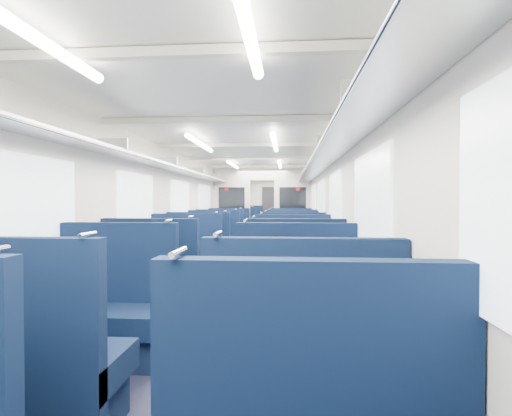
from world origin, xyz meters
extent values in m
cube|color=black|center=(0.00, 0.00, 0.00)|extent=(2.80, 18.00, 0.01)
cube|color=white|center=(0.00, 0.00, 2.35)|extent=(2.80, 18.00, 0.01)
cube|color=beige|center=(-1.40, 0.00, 1.18)|extent=(0.02, 18.00, 2.35)
cube|color=black|center=(-1.39, 0.00, 0.35)|extent=(0.03, 17.90, 0.70)
cube|color=beige|center=(1.40, 0.00, 1.18)|extent=(0.02, 18.00, 2.35)
cube|color=black|center=(1.39, 0.00, 0.35)|extent=(0.03, 17.90, 0.70)
cube|color=beige|center=(0.00, 9.00, 1.18)|extent=(2.80, 0.02, 2.35)
cube|color=#B2B5BA|center=(-1.22, 0.00, 1.97)|extent=(0.34, 17.40, 0.04)
cylinder|color=silver|center=(-1.04, 0.00, 1.95)|extent=(0.02, 17.40, 0.02)
cube|color=#B2B5BA|center=(-1.22, -4.00, 2.05)|extent=(0.34, 0.03, 0.14)
cube|color=#B2B5BA|center=(-1.22, -2.00, 2.05)|extent=(0.34, 0.03, 0.14)
cube|color=#B2B5BA|center=(-1.22, 0.00, 2.05)|extent=(0.34, 0.03, 0.14)
cube|color=#B2B5BA|center=(-1.22, 2.00, 2.05)|extent=(0.34, 0.03, 0.14)
cube|color=#B2B5BA|center=(-1.22, 4.00, 2.05)|extent=(0.34, 0.03, 0.14)
cube|color=#B2B5BA|center=(-1.22, 6.00, 2.05)|extent=(0.34, 0.03, 0.14)
cube|color=#B2B5BA|center=(-1.22, 8.00, 2.05)|extent=(0.34, 0.03, 0.14)
cube|color=#B2B5BA|center=(1.22, 0.00, 1.97)|extent=(0.34, 17.40, 0.04)
cylinder|color=silver|center=(1.04, 0.00, 1.95)|extent=(0.02, 17.40, 0.02)
cube|color=#B2B5BA|center=(1.22, -6.00, 2.05)|extent=(0.34, 0.03, 0.14)
cube|color=#B2B5BA|center=(1.22, -4.00, 2.05)|extent=(0.34, 0.03, 0.14)
cube|color=#B2B5BA|center=(1.22, -2.00, 2.05)|extent=(0.34, 0.03, 0.14)
cube|color=#B2B5BA|center=(1.22, 0.00, 2.05)|extent=(0.34, 0.03, 0.14)
cube|color=#B2B5BA|center=(1.22, 2.00, 2.05)|extent=(0.34, 0.03, 0.14)
cube|color=#B2B5BA|center=(1.22, 4.00, 2.05)|extent=(0.34, 0.03, 0.14)
cube|color=#B2B5BA|center=(1.22, 6.00, 2.05)|extent=(0.34, 0.03, 0.14)
cube|color=#B2B5BA|center=(1.22, 8.00, 2.05)|extent=(0.34, 0.03, 0.14)
cube|color=white|center=(-1.38, -5.20, 1.42)|extent=(0.02, 1.30, 0.75)
cube|color=white|center=(-1.38, -2.90, 1.42)|extent=(0.02, 1.30, 0.75)
cube|color=white|center=(-1.38, -0.60, 1.42)|extent=(0.02, 1.30, 0.75)
cube|color=white|center=(-1.38, 1.70, 1.42)|extent=(0.02, 1.30, 0.75)
cube|color=white|center=(-1.38, 4.50, 1.42)|extent=(0.02, 1.30, 0.75)
cube|color=white|center=(-1.38, 6.80, 1.42)|extent=(0.02, 1.30, 0.75)
cube|color=white|center=(1.38, -5.20, 1.42)|extent=(0.02, 1.30, 0.75)
cube|color=white|center=(1.38, -2.90, 1.42)|extent=(0.02, 1.30, 0.75)
cube|color=white|center=(1.38, -0.60, 1.42)|extent=(0.02, 1.30, 0.75)
cube|color=white|center=(1.38, 1.70, 1.42)|extent=(0.02, 1.30, 0.75)
cube|color=white|center=(1.38, 4.50, 1.42)|extent=(0.02, 1.30, 0.75)
cube|color=white|center=(1.38, 6.80, 1.42)|extent=(0.02, 1.30, 0.75)
cube|color=silver|center=(0.00, -6.00, 2.31)|extent=(2.70, 0.06, 0.06)
cube|color=silver|center=(0.00, -4.00, 2.31)|extent=(2.70, 0.06, 0.06)
cube|color=silver|center=(0.00, -2.00, 2.31)|extent=(2.70, 0.06, 0.06)
cube|color=silver|center=(0.00, 0.00, 2.31)|extent=(2.70, 0.06, 0.06)
cube|color=silver|center=(0.00, 2.00, 2.31)|extent=(2.70, 0.06, 0.06)
cube|color=silver|center=(0.00, 4.00, 2.31)|extent=(2.70, 0.06, 0.06)
cube|color=silver|center=(0.00, 6.00, 2.31)|extent=(2.70, 0.06, 0.06)
cube|color=silver|center=(0.00, 8.00, 2.31)|extent=(2.70, 0.06, 0.06)
cylinder|color=white|center=(-0.55, -6.50, 2.26)|extent=(0.07, 1.60, 0.07)
cylinder|color=white|center=(-0.55, -2.50, 2.26)|extent=(0.07, 1.60, 0.07)
cylinder|color=white|center=(-0.55, 1.00, 2.26)|extent=(0.07, 1.60, 0.07)
cylinder|color=white|center=(-0.55, 5.50, 2.26)|extent=(0.07, 1.60, 0.07)
cylinder|color=white|center=(0.55, -6.50, 2.26)|extent=(0.07, 1.60, 0.07)
cylinder|color=white|center=(0.55, -2.50, 2.26)|extent=(0.07, 1.60, 0.07)
cylinder|color=white|center=(0.55, 1.00, 2.26)|extent=(0.07, 1.60, 0.07)
cylinder|color=white|center=(0.55, 5.50, 2.26)|extent=(0.07, 1.60, 0.07)
cube|color=black|center=(0.00, 8.94, 1.00)|extent=(0.75, 0.06, 2.00)
cube|color=silver|center=(-0.88, 3.09, 1.18)|extent=(1.05, 0.08, 2.35)
cube|color=black|center=(-0.87, 3.04, 1.40)|extent=(0.76, 0.02, 0.80)
cylinder|color=#B30B1D|center=(-1.02, 3.04, 1.75)|extent=(0.12, 0.01, 0.12)
cube|color=silver|center=(0.88, 3.09, 1.18)|extent=(1.05, 0.08, 2.35)
cube|color=black|center=(0.87, 3.04, 1.40)|extent=(0.76, 0.02, 0.80)
cylinder|color=#B30B1D|center=(1.02, 3.04, 1.75)|extent=(0.12, 0.01, 0.12)
cube|color=silver|center=(0.00, 3.09, 2.17)|extent=(0.70, 0.08, 0.35)
cylinder|color=silver|center=(0.35, -6.96, 1.24)|extent=(0.02, 0.17, 0.02)
cube|color=#0C1B3A|center=(-0.83, -6.01, 0.38)|extent=(1.12, 0.59, 0.19)
cube|color=black|center=(-0.83, -6.01, 0.14)|extent=(1.03, 0.47, 0.29)
cube|color=#0C1B3A|center=(-0.83, -6.25, 0.62)|extent=(1.12, 0.11, 1.20)
cylinder|color=silver|center=(-0.35, -6.25, 1.24)|extent=(0.02, 0.17, 0.02)
cube|color=#0C1B3A|center=(0.83, -5.91, 0.38)|extent=(1.12, 0.59, 0.19)
cube|color=black|center=(0.83, -5.91, 0.14)|extent=(1.03, 0.47, 0.29)
cube|color=#0C1B3A|center=(0.83, -6.15, 0.62)|extent=(1.12, 0.11, 1.20)
cylinder|color=silver|center=(0.35, -6.15, 1.24)|extent=(0.02, 0.17, 0.02)
cube|color=#0C1B3A|center=(-0.83, -5.00, 0.38)|extent=(1.12, 0.59, 0.19)
cube|color=black|center=(-0.83, -5.00, 0.14)|extent=(1.03, 0.47, 0.29)
cube|color=#0C1B3A|center=(-0.83, -4.76, 0.62)|extent=(1.12, 0.11, 1.20)
cylinder|color=silver|center=(-0.35, -4.76, 1.24)|extent=(0.02, 0.17, 0.02)
cube|color=#0C1B3A|center=(0.83, -4.92, 0.38)|extent=(1.12, 0.59, 0.19)
cube|color=black|center=(0.83, -4.92, 0.14)|extent=(1.03, 0.47, 0.29)
cube|color=#0C1B3A|center=(0.83, -4.68, 0.62)|extent=(1.12, 0.11, 1.20)
cylinder|color=silver|center=(0.35, -4.68, 1.24)|extent=(0.02, 0.17, 0.02)
cube|color=#0C1B3A|center=(-0.83, -3.67, 0.38)|extent=(1.12, 0.59, 0.19)
cube|color=black|center=(-0.83, -3.67, 0.14)|extent=(1.03, 0.47, 0.29)
cube|color=#0C1B3A|center=(-0.83, -3.91, 0.62)|extent=(1.12, 0.11, 1.20)
cylinder|color=silver|center=(-0.35, -3.91, 1.24)|extent=(0.02, 0.17, 0.02)
cube|color=#0C1B3A|center=(0.83, -3.60, 0.38)|extent=(1.12, 0.59, 0.19)
cube|color=black|center=(0.83, -3.60, 0.14)|extent=(1.03, 0.47, 0.29)
cube|color=#0C1B3A|center=(0.83, -3.84, 0.62)|extent=(1.12, 0.11, 1.20)
cylinder|color=silver|center=(0.35, -3.84, 1.24)|extent=(0.02, 0.17, 0.02)
cube|color=#0C1B3A|center=(-0.83, -2.53, 0.38)|extent=(1.12, 0.59, 0.19)
cube|color=black|center=(-0.83, -2.53, 0.14)|extent=(1.03, 0.47, 0.29)
cube|color=#0C1B3A|center=(-0.83, -2.29, 0.62)|extent=(1.12, 0.11, 1.20)
cylinder|color=silver|center=(-0.35, -2.29, 1.24)|extent=(0.02, 0.17, 0.02)
cube|color=#0C1B3A|center=(0.83, -2.69, 0.38)|extent=(1.12, 0.59, 0.19)
cube|color=black|center=(0.83, -2.69, 0.14)|extent=(1.03, 0.47, 0.29)
cube|color=#0C1B3A|center=(0.83, -2.45, 0.62)|extent=(1.12, 0.11, 1.20)
cylinder|color=silver|center=(0.35, -2.45, 1.24)|extent=(0.02, 0.17, 0.02)
cube|color=#0C1B3A|center=(-0.83, -1.21, 0.38)|extent=(1.12, 0.59, 0.19)
cube|color=black|center=(-0.83, -1.21, 0.14)|extent=(1.03, 0.47, 0.29)
cube|color=#0C1B3A|center=(-0.83, -1.45, 0.62)|extent=(1.12, 0.11, 1.20)
cylinder|color=silver|center=(-0.35, -1.45, 1.24)|extent=(0.02, 0.17, 0.02)
cube|color=#0C1B3A|center=(0.83, -1.20, 0.38)|extent=(1.12, 0.59, 0.19)
cube|color=black|center=(0.83, -1.20, 0.14)|extent=(1.03, 0.47, 0.29)
cube|color=#0C1B3A|center=(0.83, -1.44, 0.62)|extent=(1.12, 0.11, 1.20)
cylinder|color=silver|center=(0.35, -1.44, 1.24)|extent=(0.02, 0.17, 0.02)
cube|color=#0C1B3A|center=(-0.83, -0.25, 0.38)|extent=(1.12, 0.59, 0.19)
cube|color=black|center=(-0.83, -0.25, 0.14)|extent=(1.03, 0.47, 0.29)
cube|color=#0C1B3A|center=(-0.83, -0.01, 0.62)|extent=(1.12, 0.11, 1.20)
cylinder|color=silver|center=(-0.35, -0.01, 1.24)|extent=(0.02, 0.17, 0.02)
cube|color=#0C1B3A|center=(0.83, -0.31, 0.38)|extent=(1.12, 0.59, 0.19)
cube|color=black|center=(0.83, -0.31, 0.14)|extent=(1.03, 0.47, 0.29)
cube|color=#0C1B3A|center=(0.83, -0.07, 0.62)|extent=(1.12, 0.11, 1.20)
cylinder|color=silver|center=(0.35, -0.07, 1.24)|extent=(0.02, 0.17, 0.02)
cube|color=#0C1B3A|center=(-0.83, 1.02, 0.38)|extent=(1.12, 0.59, 0.19)
cube|color=black|center=(-0.83, 1.02, 0.14)|extent=(1.03, 0.47, 0.29)
cube|color=#0C1B3A|center=(-0.83, 0.78, 0.62)|extent=(1.12, 0.11, 1.20)
cylinder|color=silver|center=(-0.35, 0.78, 1.24)|extent=(0.02, 0.17, 0.02)
cube|color=#0C1B3A|center=(0.83, 0.98, 0.38)|extent=(1.12, 0.59, 0.19)
cube|color=black|center=(0.83, 0.98, 0.14)|extent=(1.03, 0.47, 0.29)
cube|color=#0C1B3A|center=(0.83, 0.74, 0.62)|extent=(1.12, 0.11, 1.20)
cylinder|color=silver|center=(0.35, 0.74, 1.24)|extent=(0.02, 0.17, 0.02)
cube|color=#0C1B3A|center=(-0.83, 1.92, 0.38)|extent=(1.12, 0.59, 0.19)
cube|color=black|center=(-0.83, 1.92, 0.14)|extent=(1.03, 0.47, 0.29)
cube|color=#0C1B3A|center=(-0.83, 2.16, 0.62)|extent=(1.12, 0.11, 1.20)
cylinder|color=silver|center=(-0.35, 2.16, 1.24)|extent=(0.02, 0.17, 0.02)
cube|color=#0C1B3A|center=(0.83, 1.98, 0.38)|extent=(1.12, 0.59, 0.19)
cube|color=black|center=(0.83, 1.98, 0.14)|extent=(1.03, 0.47, 0.29)
cube|color=#0C1B3A|center=(0.83, 2.22, 0.62)|extent=(1.12, 0.11, 1.20)
cylinder|color=silver|center=(0.35, 2.22, 1.24)|extent=(0.02, 0.17, 0.02)
cube|color=#0C1B3A|center=(-0.83, 4.22, 0.38)|extent=(1.12, 0.59, 0.19)
cube|color=black|center=(-0.83, 4.22, 0.14)|extent=(1.03, 0.47, 0.29)
cube|color=#0C1B3A|center=(-0.83, 3.98, 0.62)|extent=(1.12, 0.11, 1.20)
cylinder|color=silver|center=(-0.35, 3.98, 1.24)|extent=(0.02, 0.17, 0.02)
cube|color=#0C1B3A|center=(0.83, 4.25, 0.38)|extent=(1.12, 0.59, 0.19)
cube|color=black|center=(0.83, 4.25, 0.14)|extent=(1.03, 0.47, 0.29)
cube|color=#0C1B3A|center=(0.83, 4.01, 0.62)|extent=(1.12, 0.11, 1.20)
cylinder|color=silver|center=(0.35, 4.01, 1.24)|extent=(0.02, 0.17, 0.02)
cube|color=#0C1B3A|center=(-0.83, 5.29, 0.38)|extent=(1.12, 0.59, 0.19)
cube|color=black|center=(-0.83, 5.29, 0.14)|extent=(1.03, 0.47, 0.29)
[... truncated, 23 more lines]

